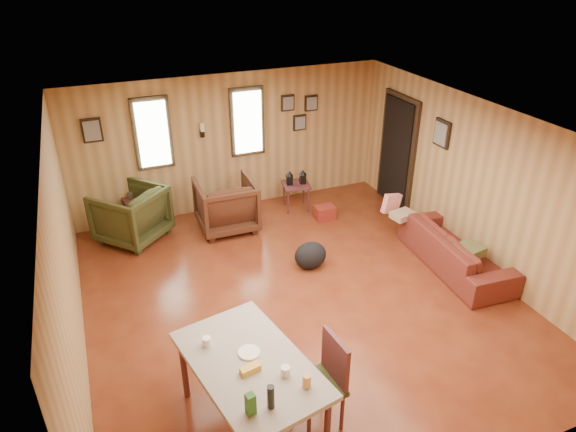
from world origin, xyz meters
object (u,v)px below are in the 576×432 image
object	(u,v)px
recliner_green	(131,212)
side_table	(296,183)
recliner_brown	(226,203)
dining_table	(250,369)
end_table	(138,205)
sofa	(457,244)

from	to	relation	value
recliner_green	side_table	xyz separation A→B (m)	(2.86, -0.00, 0.02)
recliner_brown	recliner_green	xyz separation A→B (m)	(-1.50, 0.24, 0.01)
dining_table	recliner_brown	bearing A→B (deg)	66.21
recliner_green	end_table	world-z (taller)	recliner_green
side_table	dining_table	size ratio (longest dim) A/B	0.42
sofa	end_table	size ratio (longest dim) A/B	3.21
end_table	side_table	xyz separation A→B (m)	(2.69, -0.49, 0.16)
end_table	side_table	size ratio (longest dim) A/B	0.83
recliner_brown	end_table	bearing A→B (deg)	-27.04
sofa	end_table	distance (m)	5.17
recliner_green	sofa	bearing A→B (deg)	106.25
recliner_brown	side_table	xyz separation A→B (m)	(1.36, 0.24, 0.03)
recliner_green	dining_table	bearing A→B (deg)	56.11
sofa	recliner_brown	size ratio (longest dim) A/B	2.09
recliner_green	end_table	distance (m)	0.54
sofa	recliner_green	world-z (taller)	recliner_green
recliner_green	dining_table	world-z (taller)	dining_table
recliner_green	dining_table	size ratio (longest dim) A/B	0.56
dining_table	sofa	bearing A→B (deg)	11.91
sofa	side_table	size ratio (longest dim) A/B	2.67
sofa	recliner_brown	distance (m)	3.68
recliner_green	dining_table	distance (m)	4.25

